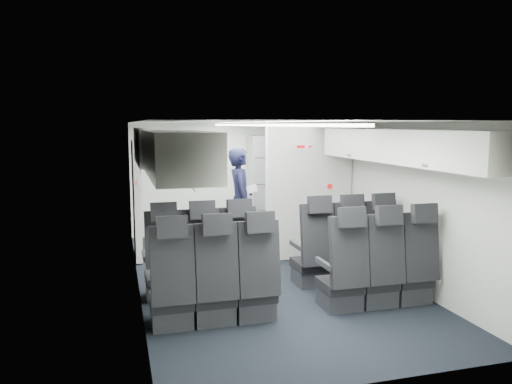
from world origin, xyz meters
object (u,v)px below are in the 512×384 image
carry_on_bag (164,153)px  seat_row_mid (300,280)px  seat_row_front (276,259)px  galley_unit (271,185)px  flight_attendant (240,200)px  boarding_door (137,199)px

carry_on_bag → seat_row_mid: bearing=-36.5°
seat_row_front → carry_on_bag: 1.95m
seat_row_front → galley_unit: (0.95, 3.25, 0.55)m
flight_attendant → carry_on_bag: bearing=150.2°
boarding_door → carry_on_bag: size_ratio=4.91×
seat_row_mid → flight_attendant: (0.04, 2.96, 0.47)m
seat_row_front → carry_on_bag: (-1.37, 0.15, 1.37)m
galley_unit → flight_attendant: galley_unit is taller
seat_row_front → flight_attendant: size_ratio=1.91×
seat_row_front → seat_row_mid: (0.00, -0.90, 0.00)m
flight_attendant → carry_on_bag: size_ratio=4.59×
galley_unit → flight_attendant: size_ratio=1.09×
boarding_door → seat_row_front: bearing=-51.8°
seat_row_front → flight_attendant: bearing=88.9°
seat_row_front → seat_row_mid: bearing=-90.0°
seat_row_mid → carry_on_bag: size_ratio=8.78×
boarding_door → carry_on_bag: (0.27, -1.93, 0.82)m
seat_row_front → carry_on_bag: size_ratio=8.78×
galley_unit → boarding_door: 2.84m
seat_row_front → galley_unit: size_ratio=1.75×
boarding_door → flight_attendant: size_ratio=1.07×
seat_row_front → boarding_door: bearing=128.2°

